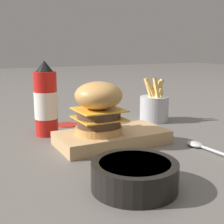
% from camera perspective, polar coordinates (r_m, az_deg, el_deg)
% --- Properties ---
extents(ground_plane, '(6.00, 6.00, 0.00)m').
position_cam_1_polar(ground_plane, '(0.77, -0.41, -6.49)').
color(ground_plane, '#5B5651').
extents(serving_board, '(0.28, 0.14, 0.03)m').
position_cam_1_polar(serving_board, '(0.79, -0.00, -4.70)').
color(serving_board, tan).
rests_on(serving_board, ground_plane).
extents(burger, '(0.12, 0.12, 0.13)m').
position_cam_1_polar(burger, '(0.76, -2.43, 0.89)').
color(burger, tan).
rests_on(burger, serving_board).
extents(ketchup_bottle, '(0.06, 0.06, 0.21)m').
position_cam_1_polar(ketchup_bottle, '(0.87, -12.00, 1.82)').
color(ketchup_bottle, red).
rests_on(ketchup_bottle, ground_plane).
extents(fries_basket, '(0.09, 0.09, 0.15)m').
position_cam_1_polar(fries_basket, '(1.03, 7.74, 0.81)').
color(fries_basket, '#B7B7BC').
rests_on(fries_basket, ground_plane).
extents(side_bowl, '(0.15, 0.15, 0.05)m').
position_cam_1_polar(side_bowl, '(0.55, 4.16, -11.33)').
color(side_bowl, black).
rests_on(side_bowl, ground_plane).
extents(spoon, '(0.03, 0.14, 0.01)m').
position_cam_1_polar(spoon, '(0.79, 15.70, -5.96)').
color(spoon, '#B2B2B7').
rests_on(spoon, ground_plane).
extents(ketchup_puddle, '(0.07, 0.07, 0.00)m').
position_cam_1_polar(ketchup_puddle, '(0.99, -8.20, -2.23)').
color(ketchup_puddle, '#B21E14').
rests_on(ketchup_puddle, ground_plane).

